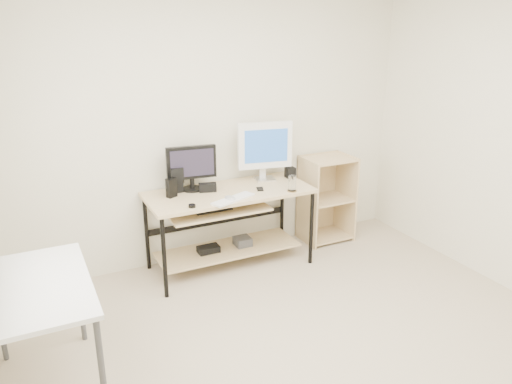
{
  "coord_description": "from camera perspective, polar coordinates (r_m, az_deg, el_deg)",
  "views": [
    {
      "loc": [
        -1.66,
        -2.28,
        2.21
      ],
      "look_at": [
        0.1,
        1.3,
        0.84
      ],
      "focal_mm": 35.0,
      "sensor_mm": 36.0,
      "label": 1
    }
  ],
  "objects": [
    {
      "name": "center_speaker",
      "position": [
        4.5,
        -5.55,
        0.52
      ],
      "size": [
        0.17,
        0.11,
        0.08
      ],
      "primitive_type": "cube",
      "rotation": [
        0.0,
        0.0,
        -0.26
      ],
      "color": "black",
      "rests_on": "desk"
    },
    {
      "name": "shelf_unit",
      "position": [
        5.27,
        7.82,
        -0.63
      ],
      "size": [
        0.5,
        0.4,
        0.9
      ],
      "color": "beige",
      "rests_on": "ground"
    },
    {
      "name": "keyboard",
      "position": [
        4.28,
        -2.62,
        -0.82
      ],
      "size": [
        0.44,
        0.27,
        0.01
      ],
      "primitive_type": "cube",
      "rotation": [
        0.0,
        0.0,
        0.38
      ],
      "color": "white",
      "rests_on": "desk"
    },
    {
      "name": "speaker_left",
      "position": [
        4.51,
        -9.13,
        1.49
      ],
      "size": [
        0.12,
        0.12,
        0.23
      ],
      "rotation": [
        0.0,
        0.0,
        0.0
      ],
      "color": "black",
      "rests_on": "desk"
    },
    {
      "name": "room",
      "position": [
        2.91,
        6.79,
        1.04
      ],
      "size": [
        4.01,
        4.01,
        2.62
      ],
      "color": "#C6B398",
      "rests_on": "ground"
    },
    {
      "name": "coaster",
      "position": [
        4.51,
        4.13,
        0.13
      ],
      "size": [
        0.09,
        0.09,
        0.01
      ],
      "primitive_type": "cylinder",
      "rotation": [
        0.0,
        0.0,
        0.02
      ],
      "color": "olive",
      "rests_on": "desk"
    },
    {
      "name": "desk",
      "position": [
        4.58,
        -3.36,
        -2.41
      ],
      "size": [
        1.5,
        0.65,
        0.75
      ],
      "color": "#D9BE8A",
      "rests_on": "ground"
    },
    {
      "name": "side_table",
      "position": [
        3.26,
        -23.66,
        -10.88
      ],
      "size": [
        0.6,
        1.0,
        0.75
      ],
      "color": "white",
      "rests_on": "ground"
    },
    {
      "name": "white_imac",
      "position": [
        4.73,
        1.04,
        5.15
      ],
      "size": [
        0.53,
        0.17,
        0.56
      ],
      "rotation": [
        0.0,
        0.0,
        -0.18
      ],
      "color": "silver",
      "rests_on": "desk"
    },
    {
      "name": "volume_puck",
      "position": [
        4.14,
        -7.32,
        -1.58
      ],
      "size": [
        0.08,
        0.08,
        0.02
      ],
      "primitive_type": "cylinder",
      "rotation": [
        0.0,
        0.0,
        -0.35
      ],
      "color": "black",
      "rests_on": "desk"
    },
    {
      "name": "black_monitor",
      "position": [
        4.5,
        -7.38,
        3.06
      ],
      "size": [
        0.45,
        0.19,
        0.41
      ],
      "rotation": [
        0.0,
        0.0,
        -0.13
      ],
      "color": "black",
      "rests_on": "desk"
    },
    {
      "name": "speaker_right",
      "position": [
        4.89,
        3.92,
        2.24
      ],
      "size": [
        0.09,
        0.09,
        0.1
      ],
      "primitive_type": "cube",
      "rotation": [
        0.0,
        0.0,
        -0.04
      ],
      "color": "black",
      "rests_on": "desk"
    },
    {
      "name": "drinking_glass",
      "position": [
        4.48,
        4.16,
        1.01
      ],
      "size": [
        0.07,
        0.07,
        0.14
      ],
      "primitive_type": "cylinder",
      "rotation": [
        0.0,
        0.0,
        0.02
      ],
      "color": "white",
      "rests_on": "coaster"
    },
    {
      "name": "mouse",
      "position": [
        4.27,
        -2.98,
        -0.69
      ],
      "size": [
        0.1,
        0.13,
        0.04
      ],
      "primitive_type": "ellipsoid",
      "rotation": [
        0.0,
        0.0,
        0.3
      ],
      "color": "#B1B1B6",
      "rests_on": "desk"
    },
    {
      "name": "audio_controller",
      "position": [
        4.39,
        -9.65,
        0.5
      ],
      "size": [
        0.1,
        0.08,
        0.17
      ],
      "primitive_type": "cube",
      "rotation": [
        0.0,
        0.0,
        0.42
      ],
      "color": "black",
      "rests_on": "desk"
    },
    {
      "name": "smartphone",
      "position": [
        4.54,
        0.46,
        0.34
      ],
      "size": [
        0.09,
        0.12,
        0.01
      ],
      "primitive_type": "cube",
      "rotation": [
        0.0,
        0.0,
        -0.35
      ],
      "color": "black",
      "rests_on": "desk"
    }
  ]
}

